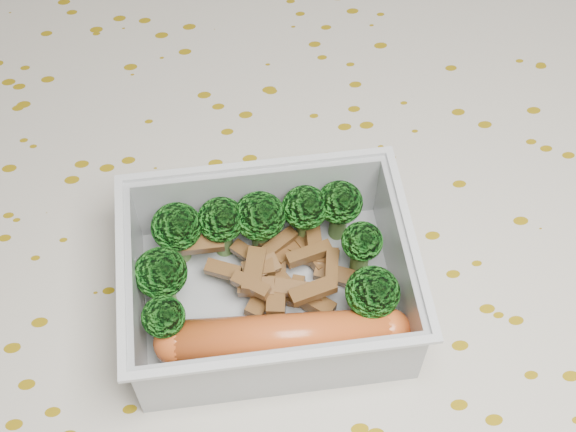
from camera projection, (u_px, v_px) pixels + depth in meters
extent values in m
cube|color=brown|center=(303.00, 263.00, 0.52)|extent=(1.40, 0.90, 0.04)
cube|color=beige|center=(303.00, 244.00, 0.50)|extent=(1.46, 0.96, 0.01)
cube|color=silver|center=(270.00, 301.00, 0.47)|extent=(0.15, 0.12, 0.00)
cube|color=silver|center=(258.00, 197.00, 0.48)|extent=(0.15, 0.00, 0.05)
cube|color=silver|center=(282.00, 372.00, 0.42)|extent=(0.15, 0.00, 0.05)
cube|color=silver|center=(399.00, 263.00, 0.46)|extent=(0.00, 0.11, 0.05)
cube|color=silver|center=(136.00, 294.00, 0.45)|extent=(0.00, 0.11, 0.05)
cube|color=silver|center=(255.00, 165.00, 0.46)|extent=(0.16, 0.00, 0.00)
cube|color=silver|center=(283.00, 358.00, 0.40)|extent=(0.16, 0.00, 0.00)
cube|color=silver|center=(412.00, 237.00, 0.43)|extent=(0.00, 0.12, 0.00)
cube|color=silver|center=(120.00, 271.00, 0.42)|extent=(0.00, 0.12, 0.00)
cylinder|color=#608C3F|center=(181.00, 246.00, 0.48)|extent=(0.01, 0.01, 0.02)
ellipsoid|color=#267B1D|center=(177.00, 227.00, 0.46)|extent=(0.03, 0.03, 0.03)
cylinder|color=#608C3F|center=(224.00, 239.00, 0.48)|extent=(0.01, 0.01, 0.02)
ellipsoid|color=#267B1D|center=(221.00, 220.00, 0.46)|extent=(0.03, 0.03, 0.02)
cylinder|color=#608C3F|center=(261.00, 236.00, 0.48)|extent=(0.01, 0.01, 0.02)
ellipsoid|color=#267B1D|center=(260.00, 216.00, 0.47)|extent=(0.03, 0.03, 0.03)
cylinder|color=#608C3F|center=(305.00, 227.00, 0.49)|extent=(0.01, 0.01, 0.02)
ellipsoid|color=#267B1D|center=(305.00, 207.00, 0.47)|extent=(0.03, 0.03, 0.02)
cylinder|color=#608C3F|center=(338.00, 222.00, 0.49)|extent=(0.01, 0.01, 0.02)
ellipsoid|color=#267B1D|center=(340.00, 202.00, 0.47)|extent=(0.03, 0.03, 0.02)
cylinder|color=#608C3F|center=(166.00, 291.00, 0.46)|extent=(0.01, 0.01, 0.02)
ellipsoid|color=#267B1D|center=(161.00, 273.00, 0.44)|extent=(0.03, 0.03, 0.03)
cylinder|color=#608C3F|center=(359.00, 260.00, 0.47)|extent=(0.01, 0.01, 0.03)
ellipsoid|color=#267B1D|center=(362.00, 241.00, 0.45)|extent=(0.02, 0.02, 0.02)
cylinder|color=#608C3F|center=(168.00, 334.00, 0.45)|extent=(0.01, 0.01, 0.03)
ellipsoid|color=#267B1D|center=(163.00, 317.00, 0.43)|extent=(0.02, 0.02, 0.02)
cylinder|color=#608C3F|center=(369.00, 310.00, 0.46)|extent=(0.01, 0.01, 0.02)
ellipsoid|color=#267B1D|center=(373.00, 292.00, 0.44)|extent=(0.03, 0.03, 0.03)
cube|color=brown|center=(316.00, 304.00, 0.46)|extent=(0.02, 0.02, 0.01)
cube|color=brown|center=(309.00, 254.00, 0.47)|extent=(0.03, 0.01, 0.01)
cube|color=brown|center=(256.00, 287.00, 0.46)|extent=(0.02, 0.01, 0.01)
cube|color=brown|center=(265.00, 265.00, 0.48)|extent=(0.03, 0.01, 0.01)
cube|color=brown|center=(254.00, 270.00, 0.46)|extent=(0.02, 0.03, 0.01)
cube|color=brown|center=(298.00, 249.00, 0.49)|extent=(0.03, 0.02, 0.01)
cube|color=brown|center=(280.00, 280.00, 0.47)|extent=(0.02, 0.03, 0.01)
cube|color=brown|center=(223.00, 270.00, 0.47)|extent=(0.02, 0.02, 0.01)
cube|color=brown|center=(334.00, 275.00, 0.48)|extent=(0.03, 0.02, 0.01)
cube|color=brown|center=(203.00, 244.00, 0.47)|extent=(0.03, 0.01, 0.01)
cube|color=brown|center=(252.00, 271.00, 0.48)|extent=(0.02, 0.02, 0.01)
cube|color=brown|center=(258.00, 269.00, 0.47)|extent=(0.02, 0.01, 0.01)
cube|color=brown|center=(273.00, 250.00, 0.48)|extent=(0.02, 0.03, 0.01)
cube|color=brown|center=(296.00, 291.00, 0.47)|extent=(0.01, 0.02, 0.01)
cube|color=brown|center=(276.00, 296.00, 0.46)|extent=(0.01, 0.02, 0.01)
cube|color=brown|center=(278.00, 244.00, 0.48)|extent=(0.03, 0.02, 0.01)
cube|color=brown|center=(260.00, 302.00, 0.46)|extent=(0.02, 0.02, 0.01)
cube|color=brown|center=(312.00, 253.00, 0.48)|extent=(0.02, 0.03, 0.01)
cube|color=brown|center=(251.00, 285.00, 0.45)|extent=(0.02, 0.02, 0.01)
cube|color=brown|center=(299.00, 289.00, 0.46)|extent=(0.03, 0.02, 0.01)
cube|color=brown|center=(250.00, 256.00, 0.47)|extent=(0.02, 0.02, 0.01)
cube|color=brown|center=(312.00, 235.00, 0.48)|extent=(0.01, 0.02, 0.01)
cube|color=brown|center=(332.00, 269.00, 0.47)|extent=(0.01, 0.03, 0.01)
cube|color=brown|center=(261.00, 269.00, 0.47)|extent=(0.02, 0.02, 0.01)
cube|color=brown|center=(313.00, 291.00, 0.45)|extent=(0.03, 0.02, 0.01)
cube|color=brown|center=(322.00, 257.00, 0.48)|extent=(0.02, 0.02, 0.01)
cylinder|color=#D35721|center=(283.00, 337.00, 0.44)|extent=(0.12, 0.03, 0.03)
sphere|color=#D35721|center=(389.00, 330.00, 0.44)|extent=(0.03, 0.03, 0.03)
sphere|color=#D35721|center=(176.00, 343.00, 0.44)|extent=(0.03, 0.03, 0.03)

